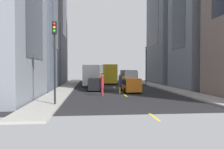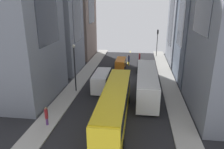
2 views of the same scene
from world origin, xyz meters
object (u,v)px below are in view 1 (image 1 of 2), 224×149
object	(u,v)px
streetcar_yellow	(108,72)
delivery_van_white	(128,76)
city_bus_white	(91,73)
car_orange_1	(131,84)
traffic_light_near_corner	(55,47)
car_black_0	(95,84)
pedestrian_crossing_near	(137,76)
pedestrian_crossing_mid	(102,85)
pedestrian_walking_far	(120,83)

from	to	relation	value
streetcar_yellow	delivery_van_white	distance (m)	8.90
streetcar_yellow	city_bus_white	bearing A→B (deg)	-115.27
car_orange_1	traffic_light_near_corner	bearing A→B (deg)	-127.60
car_black_0	pedestrian_crossing_near	bearing A→B (deg)	63.87
streetcar_yellow	car_black_0	size ratio (longest dim) A/B	3.56
pedestrian_crossing_mid	pedestrian_walking_far	world-z (taller)	pedestrian_walking_far
delivery_van_white	car_orange_1	distance (m)	11.53
streetcar_yellow	car_orange_1	bearing A→B (deg)	-86.45
delivery_van_white	pedestrian_crossing_near	size ratio (longest dim) A/B	2.75
pedestrian_crossing_near	pedestrian_walking_far	world-z (taller)	pedestrian_walking_far
city_bus_white	delivery_van_white	distance (m)	6.49
delivery_van_white	pedestrian_walking_far	world-z (taller)	delivery_van_white
city_bus_white	streetcar_yellow	world-z (taller)	streetcar_yellow
streetcar_yellow	delivery_van_white	xyz separation A→B (m)	(2.93, -8.38, -0.61)
city_bus_white	pedestrian_walking_far	distance (m)	14.45
car_orange_1	car_black_0	bearing A→B (deg)	153.71
streetcar_yellow	traffic_light_near_corner	world-z (taller)	traffic_light_near_corner
car_black_0	traffic_light_near_corner	distance (m)	12.63
car_black_0	traffic_light_near_corner	bearing A→B (deg)	-105.45
delivery_van_white	car_black_0	world-z (taller)	delivery_van_white
pedestrian_crossing_mid	traffic_light_near_corner	size ratio (longest dim) A/B	0.36
pedestrian_walking_far	pedestrian_crossing_near	bearing A→B (deg)	142.32
car_orange_1	pedestrian_walking_far	xyz separation A→B (m)	(-1.50, -1.62, 0.19)
delivery_van_white	car_black_0	bearing A→B (deg)	-122.32
pedestrian_crossing_mid	delivery_van_white	bearing A→B (deg)	-113.37
pedestrian_crossing_near	city_bus_white	bearing A→B (deg)	105.53
city_bus_white	traffic_light_near_corner	world-z (taller)	traffic_light_near_corner
streetcar_yellow	delivery_van_white	bearing A→B (deg)	-70.72
delivery_van_white	pedestrian_crossing_mid	world-z (taller)	delivery_van_white
pedestrian_crossing_near	traffic_light_near_corner	xyz separation A→B (m)	(-12.90, -31.40, 3.15)
car_orange_1	traffic_light_near_corner	size ratio (longest dim) A/B	0.76
car_black_0	car_orange_1	distance (m)	4.67
city_bus_white	pedestrian_walking_far	bearing A→B (deg)	-77.28
car_black_0	traffic_light_near_corner	xyz separation A→B (m)	(-3.24, -11.71, 3.47)
streetcar_yellow	pedestrian_crossing_mid	world-z (taller)	streetcar_yellow
delivery_van_white	car_orange_1	size ratio (longest dim) A/B	1.18
city_bus_white	car_black_0	size ratio (longest dim) A/B	3.12
car_black_0	delivery_van_white	bearing A→B (deg)	57.68
streetcar_yellow	car_black_0	world-z (taller)	streetcar_yellow
pedestrian_crossing_mid	traffic_light_near_corner	bearing A→B (deg)	53.14
car_black_0	pedestrian_crossing_near	world-z (taller)	pedestrian_crossing_near
traffic_light_near_corner	city_bus_white	bearing A→B (deg)	82.92
traffic_light_near_corner	pedestrian_crossing_near	bearing A→B (deg)	67.67
city_bus_white	pedestrian_walking_far	world-z (taller)	city_bus_white
pedestrian_crossing_mid	pedestrian_crossing_near	bearing A→B (deg)	-113.61
pedestrian_walking_far	traffic_light_near_corner	world-z (taller)	traffic_light_near_corner
car_black_0	pedestrian_crossing_mid	bearing A→B (deg)	-84.14
car_black_0	pedestrian_walking_far	distance (m)	4.57
city_bus_white	pedestrian_crossing_mid	xyz separation A→B (m)	(1.08, -16.16, -0.85)
city_bus_white	pedestrian_walking_far	size ratio (longest dim) A/B	5.73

